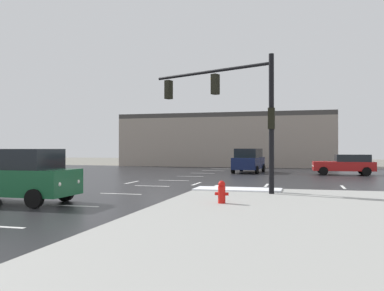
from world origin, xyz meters
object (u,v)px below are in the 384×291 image
Objects in this scene: suv_navy at (249,160)px; sedan_red at (346,164)px; traffic_signal_mast at (234,102)px; fire_hydrant at (222,192)px; suv_green at (13,174)px.

sedan_red is at bearing -94.79° from suv_navy.
fire_hydrant is (0.22, -4.27, -3.65)m from traffic_signal_mast.
suv_navy is 7.70m from sedan_red.
traffic_signal_mast is 16.70m from suv_navy.
traffic_signal_mast is at bearing 35.01° from suv_green.
fire_hydrant is at bearing 116.18° from traffic_signal_mast.
suv_navy is (-1.38, 16.36, -3.10)m from traffic_signal_mast.
suv_navy is at bearing 73.89° from suv_green.
sedan_red is at bearing 72.83° from fire_hydrant.
suv_green is (-7.77, -1.06, 0.55)m from fire_hydrant.
traffic_signal_mast reaches higher than fire_hydrant.
traffic_signal_mast is 1.24× the size of suv_navy.
sedan_red is (6.23, 15.17, -3.33)m from traffic_signal_mast.
suv_green and suv_navy have the same top height.
suv_navy is (6.17, 21.69, 0.00)m from suv_green.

